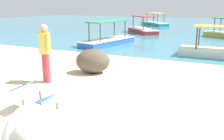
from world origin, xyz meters
TOP-DOWN VIEW (x-y plane):
  - water_surface at (0.00, 22.00)m, footprint 60.00×36.00m
  - deck_chair_far at (-0.47, 1.07)m, footprint 0.80×0.58m
  - person_standing at (-1.55, 2.77)m, footprint 0.47×0.32m
  - shore_rock_medium at (-0.86, 4.18)m, footprint 1.29×1.16m
  - boat_white at (2.84, 8.73)m, footprint 3.69×1.22m
  - boat_teal at (-4.20, 23.17)m, footprint 3.44×3.39m
  - boat_blue at (-3.02, 9.64)m, footprint 1.92×3.84m
  - boat_red at (-3.20, 16.12)m, footprint 3.28×3.53m

SIDE VIEW (x-z plane):
  - water_surface at x=0.00m, z-range -0.01..0.01m
  - boat_white at x=2.84m, z-range -0.35..0.94m
  - boat_teal at x=-4.20m, z-range -0.35..0.94m
  - boat_blue at x=-3.02m, z-range -0.35..0.94m
  - boat_red at x=-3.20m, z-range -0.35..0.94m
  - shore_rock_medium at x=-0.86m, z-range 0.04..0.81m
  - deck_chair_far at x=-0.47m, z-range 0.08..0.77m
  - person_standing at x=-1.55m, z-range 0.18..1.80m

